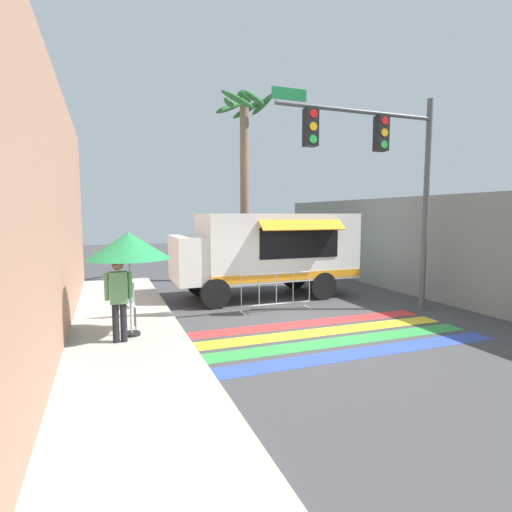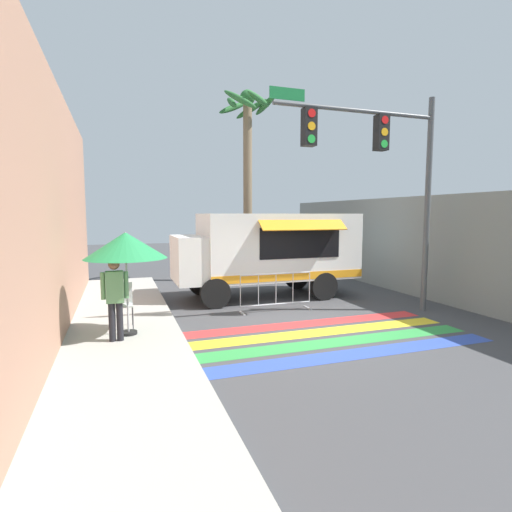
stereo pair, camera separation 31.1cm
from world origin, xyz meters
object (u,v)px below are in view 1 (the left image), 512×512
food_truck (264,249)px  barricade_front (276,292)px  vendor_person (119,295)px  palm_tree (244,153)px  folding_chair (125,301)px  traffic_signal_pole (381,160)px  patio_umbrella (129,246)px

food_truck → barricade_front: food_truck is taller
vendor_person → palm_tree: bearing=62.6°
folding_chair → vendor_person: (-0.16, -1.01, 0.34)m
folding_chair → vendor_person: bearing=-96.7°
vendor_person → barricade_front: 4.71m
folding_chair → barricade_front: bearing=14.8°
folding_chair → barricade_front: 4.20m
traffic_signal_pole → palm_tree: palm_tree is taller
food_truck → barricade_front: 2.19m
patio_umbrella → vendor_person: patio_umbrella is taller
food_truck → folding_chair: 5.32m
traffic_signal_pole → folding_chair: size_ratio=5.86×
patio_umbrella → barricade_front: bearing=20.9°
vendor_person → palm_tree: size_ratio=0.22×
barricade_front → palm_tree: (0.87, 5.26, 4.64)m
folding_chair → palm_tree: (4.96, 6.16, 4.40)m
traffic_signal_pole → vendor_person: bearing=-174.7°
patio_umbrella → barricade_front: size_ratio=1.03×
vendor_person → barricade_front: vendor_person is taller
traffic_signal_pole → patio_umbrella: 6.79m
traffic_signal_pole → barricade_front: 4.55m
patio_umbrella → folding_chair: patio_umbrella is taller
traffic_signal_pole → folding_chair: (-6.53, 0.39, -3.38)m
barricade_front → palm_tree: size_ratio=0.28×
vendor_person → patio_umbrella: bearing=66.1°
traffic_signal_pole → patio_umbrella: traffic_signal_pole is taller
patio_umbrella → vendor_person: bearing=-122.0°
traffic_signal_pole → patio_umbrella: size_ratio=2.69×
traffic_signal_pole → food_truck: bearing=123.2°
traffic_signal_pole → vendor_person: (-6.69, -0.63, -3.04)m
traffic_signal_pole → vendor_person: traffic_signal_pole is taller
barricade_front → traffic_signal_pole: bearing=-28.0°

